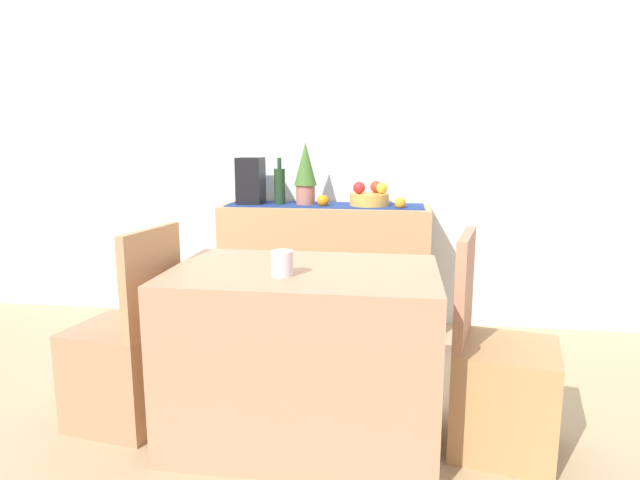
# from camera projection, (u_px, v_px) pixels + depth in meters

# --- Properties ---
(ground_plane) EXTENTS (6.40, 6.40, 0.02)m
(ground_plane) POSITION_uv_depth(u_px,v_px,m) (314.00, 393.00, 2.81)
(ground_plane) COLOR tan
(ground_plane) RESTS_ON ground
(room_wall_rear) EXTENTS (6.40, 0.06, 2.70)m
(room_wall_rear) POSITION_uv_depth(u_px,v_px,m) (340.00, 127.00, 3.71)
(room_wall_rear) COLOR silver
(room_wall_rear) RESTS_ON ground
(sideboard_console) EXTENTS (1.35, 0.42, 0.84)m
(sideboard_console) POSITION_uv_depth(u_px,v_px,m) (325.00, 269.00, 3.63)
(sideboard_console) COLOR tan
(sideboard_console) RESTS_ON ground
(table_runner) EXTENTS (1.26, 0.32, 0.01)m
(table_runner) POSITION_uv_depth(u_px,v_px,m) (325.00, 205.00, 3.55)
(table_runner) COLOR navy
(table_runner) RESTS_ON sideboard_console
(fruit_bowl) EXTENTS (0.25, 0.25, 0.08)m
(fruit_bowl) POSITION_uv_depth(u_px,v_px,m) (369.00, 199.00, 3.51)
(fruit_bowl) COLOR gold
(fruit_bowl) RESTS_ON table_runner
(apple_upper) EXTENTS (0.07, 0.07, 0.07)m
(apple_upper) POSITION_uv_depth(u_px,v_px,m) (382.00, 188.00, 3.47)
(apple_upper) COLOR gold
(apple_upper) RESTS_ON fruit_bowl
(apple_front) EXTENTS (0.08, 0.08, 0.08)m
(apple_front) POSITION_uv_depth(u_px,v_px,m) (359.00, 188.00, 3.47)
(apple_front) COLOR red
(apple_front) RESTS_ON fruit_bowl
(apple_center) EXTENTS (0.08, 0.08, 0.08)m
(apple_center) POSITION_uv_depth(u_px,v_px,m) (376.00, 187.00, 3.55)
(apple_center) COLOR #B93321
(apple_center) RESTS_ON fruit_bowl
(wine_bottle) EXTENTS (0.07, 0.07, 0.31)m
(wine_bottle) POSITION_uv_depth(u_px,v_px,m) (280.00, 186.00, 3.57)
(wine_bottle) COLOR #203B1F
(wine_bottle) RESTS_ON sideboard_console
(coffee_maker) EXTENTS (0.16, 0.18, 0.31)m
(coffee_maker) POSITION_uv_depth(u_px,v_px,m) (251.00, 181.00, 3.60)
(coffee_maker) COLOR black
(coffee_maker) RESTS_ON sideboard_console
(potted_plant) EXTENTS (0.15, 0.15, 0.41)m
(potted_plant) POSITION_uv_depth(u_px,v_px,m) (305.00, 172.00, 3.53)
(potted_plant) COLOR #AD6758
(potted_plant) RESTS_ON sideboard_console
(orange_loose_end) EXTENTS (0.08, 0.08, 0.08)m
(orange_loose_end) POSITION_uv_depth(u_px,v_px,m) (323.00, 201.00, 3.49)
(orange_loose_end) COLOR orange
(orange_loose_end) RESTS_ON sideboard_console
(orange_loose_mid) EXTENTS (0.07, 0.07, 0.07)m
(orange_loose_mid) POSITION_uv_depth(u_px,v_px,m) (400.00, 203.00, 3.39)
(orange_loose_mid) COLOR orange
(orange_loose_mid) RESTS_ON sideboard_console
(dining_table) EXTENTS (1.11, 0.72, 0.74)m
(dining_table) POSITION_uv_depth(u_px,v_px,m) (304.00, 353.00, 2.34)
(dining_table) COLOR tan
(dining_table) RESTS_ON ground
(coffee_cup) EXTENTS (0.09, 0.09, 0.10)m
(coffee_cup) POSITION_uv_depth(u_px,v_px,m) (282.00, 263.00, 2.16)
(coffee_cup) COLOR silver
(coffee_cup) RESTS_ON dining_table
(chair_near_window) EXTENTS (0.46, 0.46, 0.90)m
(chair_near_window) POSITION_uv_depth(u_px,v_px,m) (126.00, 365.00, 2.47)
(chair_near_window) COLOR tan
(chair_near_window) RESTS_ON ground
(chair_by_corner) EXTENTS (0.47, 0.47, 0.90)m
(chair_by_corner) POSITION_uv_depth(u_px,v_px,m) (501.00, 388.00, 2.25)
(chair_by_corner) COLOR tan
(chair_by_corner) RESTS_ON ground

